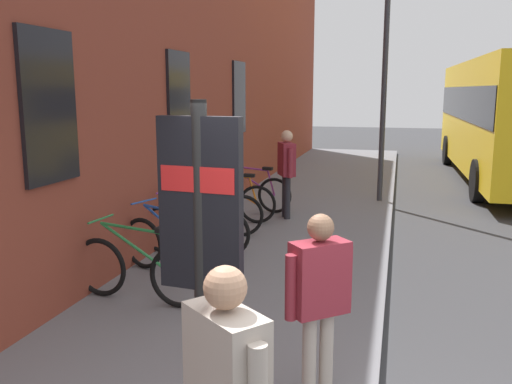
{
  "coord_description": "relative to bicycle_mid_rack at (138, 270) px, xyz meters",
  "views": [
    {
      "loc": [
        -3.04,
        -0.07,
        2.58
      ],
      "look_at": [
        2.97,
        1.5,
        1.41
      ],
      "focal_mm": 38.44,
      "sensor_mm": 36.0,
      "label": 1
    }
  ],
  "objects": [
    {
      "name": "sidewalk_pavement",
      "position": [
        5.48,
        -1.05,
        -0.45
      ],
      "size": [
        24.0,
        3.5,
        0.12
      ],
      "primitive_type": "cube",
      "color": "slate",
      "rests_on": "ground"
    },
    {
      "name": "street_lamp",
      "position": [
        6.86,
        -2.5,
        2.73
      ],
      "size": [
        0.28,
        0.28,
        5.27
      ],
      "color": "#333338",
      "rests_on": "sidewalk_pavement"
    },
    {
      "name": "bicycle_by_door",
      "position": [
        5.08,
        0.02,
        0.0
      ],
      "size": [
        0.48,
        1.76,
        0.97
      ],
      "color": "black",
      "rests_on": "sidewalk_pavement"
    },
    {
      "name": "bicycle_under_window",
      "position": [
        2.96,
        0.13,
        -0.0
      ],
      "size": [
        0.67,
        1.71,
        0.97
      ],
      "color": "black",
      "rests_on": "sidewalk_pavement"
    },
    {
      "name": "station_facade",
      "position": [
        6.47,
        1.0,
        3.0
      ],
      "size": [
        22.0,
        0.65,
        7.02
      ],
      "color": "brown",
      "rests_on": "ground"
    },
    {
      "name": "pedestrian_crossing_street",
      "position": [
        4.66,
        -0.81,
        0.65
      ],
      "size": [
        0.59,
        0.43,
        1.7
      ],
      "color": "#26262D",
      "rests_on": "sidewalk_pavement"
    },
    {
      "name": "bicycle_far_end",
      "position": [
        0.98,
        -0.01,
        -0.0
      ],
      "size": [
        0.68,
        1.7,
        0.97
      ],
      "color": "black",
      "rests_on": "sidewalk_pavement"
    },
    {
      "name": "bicycle_mid_rack",
      "position": [
        0.0,
        0.0,
        0.0
      ],
      "size": [
        0.48,
        1.77,
        0.97
      ],
      "color": "black",
      "rests_on": "sidewalk_pavement"
    },
    {
      "name": "pedestrian_near_bus",
      "position": [
        -1.58,
        -2.34,
        0.55
      ],
      "size": [
        0.46,
        0.48,
        1.54
      ],
      "color": "#B2A599",
      "rests_on": "sidewalk_pavement"
    },
    {
      "name": "ground",
      "position": [
        3.48,
        -3.8,
        -0.51
      ],
      "size": [
        60.0,
        60.0,
        0.0
      ],
      "primitive_type": "plane",
      "color": "#38383A"
    },
    {
      "name": "transit_info_sign",
      "position": [
        -2.41,
        -1.69,
        1.21
      ],
      "size": [
        0.14,
        0.56,
        2.4
      ],
      "color": "black",
      "rests_on": "sidewalk_pavement"
    },
    {
      "name": "city_bus",
      "position": [
        11.24,
        -5.8,
        1.41
      ],
      "size": [
        10.55,
        2.83,
        3.35
      ],
      "color": "yellow",
      "rests_on": "ground"
    },
    {
      "name": "bicycle_leaning_wall",
      "position": [
        4.07,
        0.14,
        -0.0
      ],
      "size": [
        0.48,
        1.77,
        0.97
      ],
      "color": "black",
      "rests_on": "sidewalk_pavement"
    },
    {
      "name": "bicycle_nearest_sign",
      "position": [
        1.93,
        0.05,
        0.0
      ],
      "size": [
        0.48,
        1.77,
        0.97
      ],
      "color": "black",
      "rests_on": "sidewalk_pavement"
    }
  ]
}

